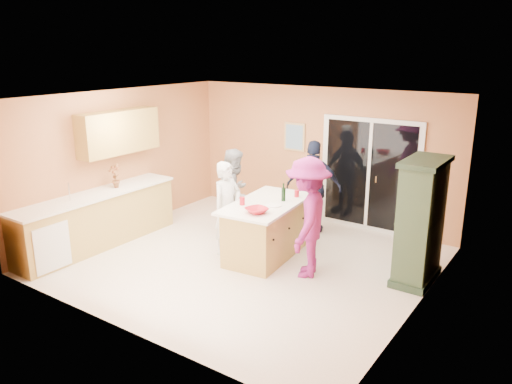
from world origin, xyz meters
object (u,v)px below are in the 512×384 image
Objects in this scene: green_hutch at (420,223)px; woman_grey at (235,193)px; woman_white at (227,208)px; woman_navy at (314,188)px; woman_magenta at (307,218)px; kitchen_island at (266,231)px.

green_hutch is 1.15× the size of woman_grey.
green_hutch is at bearing -66.57° from woman_white.
woman_magenta is at bearing 97.79° from woman_navy.
woman_magenta is (1.48, 0.01, 0.13)m from woman_white.
woman_white is 0.86× the size of woman_magenta.
woman_white is at bearing -108.97° from woman_magenta.
woman_white is (-0.60, -0.25, 0.34)m from kitchen_island.
woman_white is at bearing 49.04° from woman_navy.
woman_white is at bearing -165.84° from woman_grey.
green_hutch is at bearing 6.65° from kitchen_island.
woman_magenta reaches higher than woman_white.
kitchen_island is 1.01× the size of green_hutch.
woman_magenta is at bearing -125.34° from woman_grey.
green_hutch is at bearing 97.85° from woman_magenta.
woman_magenta reaches higher than kitchen_island.
green_hutch is at bearing 140.83° from woman_navy.
woman_magenta reaches higher than woman_grey.
kitchen_island is 0.74m from woman_white.
green_hutch reaches higher than woman_navy.
woman_white is at bearing -165.56° from green_hutch.
woman_grey is at bearing -131.06° from woman_magenta.
green_hutch is 1.18× the size of woman_white.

